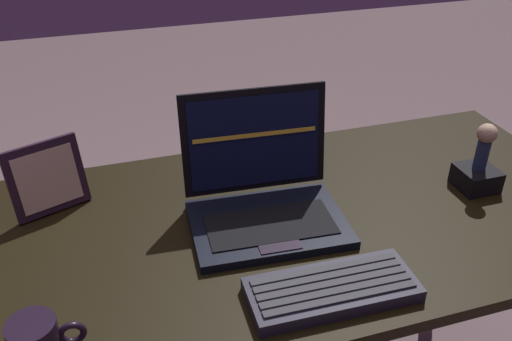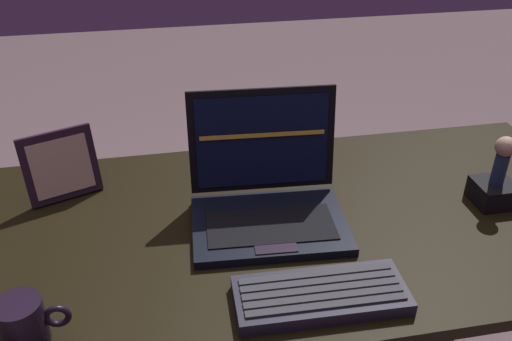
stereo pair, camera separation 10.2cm
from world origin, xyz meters
name	(u,v)px [view 1 (the left image)]	position (x,y,z in m)	size (l,w,h in m)	color
desk	(299,248)	(0.00, 0.00, 0.67)	(1.35, 0.67, 0.76)	black
laptop_front	(264,196)	(-0.08, 0.02, 0.81)	(0.32, 0.26, 0.25)	black
external_keyboard	(332,289)	(-0.03, -0.24, 0.77)	(0.30, 0.13, 0.03)	#272634
photo_frame	(47,178)	(-0.50, 0.18, 0.84)	(0.16, 0.09, 0.15)	black
figurine_stand	(476,178)	(0.42, -0.02, 0.78)	(0.08, 0.08, 0.05)	black
figurine	(485,143)	(0.42, -0.02, 0.87)	(0.04, 0.04, 0.11)	navy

